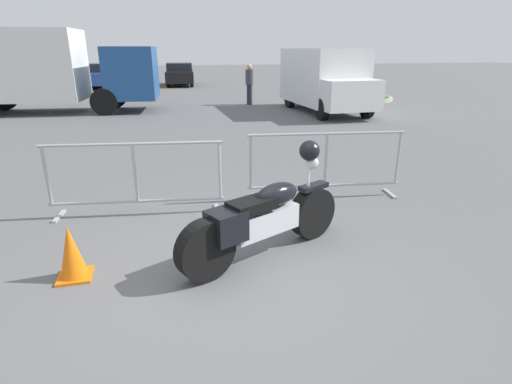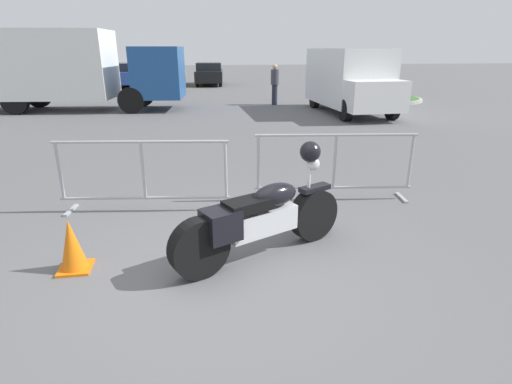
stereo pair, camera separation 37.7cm
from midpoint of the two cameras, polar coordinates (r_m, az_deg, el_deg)
The scene contains 14 objects.
ground_plane at distance 4.40m, azimuth -5.85°, elevation -11.70°, with size 120.00×120.00×0.00m, color #5B5B5E.
motorcycle at distance 4.54m, azimuth -1.15°, elevation -3.63°, with size 2.12×1.13×1.28m.
crowd_barrier_near at distance 5.99m, azimuth -18.58°, elevation 1.92°, with size 2.48×0.76×1.07m.
crowd_barrier_far at distance 6.43m, azimuth 8.25°, elevation 3.93°, with size 2.48×0.76×1.07m.
box_truck at distance 17.45m, azimuth -29.51°, elevation 15.17°, with size 7.89×3.03×2.98m.
delivery_van at distance 15.89m, azimuth 9.02°, elevation 15.73°, with size 2.06×5.03×2.31m.
parked_car_green at distance 29.36m, azimuth -32.62°, elevation 13.79°, with size 2.18×4.57×1.50m.
parked_car_red at distance 28.48m, azimuth -27.63°, elevation 14.52°, with size 2.18×4.56×1.50m.
parked_car_blue at distance 27.79m, azimuth -22.33°, elevation 15.15°, with size 2.13×4.45×1.46m.
parked_car_yellow at distance 27.31m, azimuth -16.79°, elevation 15.66°, with size 2.08×4.35×1.43m.
parked_car_black at distance 28.04m, azimuth -11.21°, elevation 16.21°, with size 2.10×4.40×1.45m.
pedestrian at distance 17.79m, azimuth -1.57°, elevation 15.32°, with size 0.39×0.39×1.69m.
planter_island at distance 20.16m, azimuth 12.39°, elevation 13.93°, with size 3.58×3.58×1.16m.
traffic_cone at distance 4.69m, azimuth -27.02°, elevation -7.81°, with size 0.34×0.34×0.59m.
Camera 1 is at (-0.67, -3.69, 2.29)m, focal length 28.00 mm.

